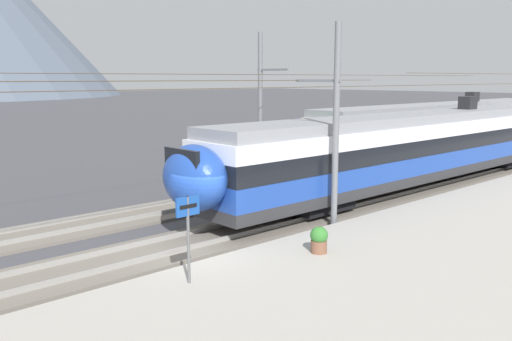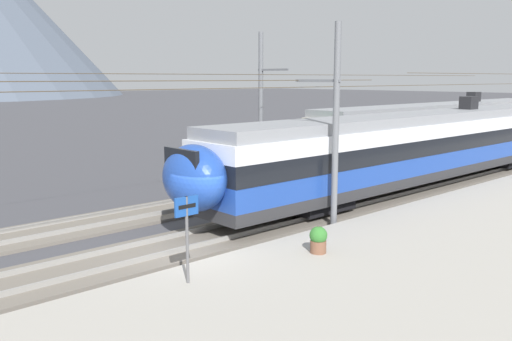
# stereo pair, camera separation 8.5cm
# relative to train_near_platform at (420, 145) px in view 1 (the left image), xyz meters

# --- Properties ---
(ground_plane) EXTENTS (400.00, 400.00, 0.00)m
(ground_plane) POSITION_rel_train_near_platform_xyz_m (-14.90, -1.19, -2.23)
(ground_plane) COLOR #424247
(platform_slab) EXTENTS (120.00, 8.25, 0.31)m
(platform_slab) POSITION_rel_train_near_platform_xyz_m (-14.90, -6.32, -2.08)
(platform_slab) COLOR #A39E93
(platform_slab) RESTS_ON ground
(track_near) EXTENTS (120.00, 3.00, 0.28)m
(track_near) POSITION_rel_train_near_platform_xyz_m (-14.90, -0.00, -2.16)
(track_near) COLOR #6B6359
(track_near) RESTS_ON ground
(track_far) EXTENTS (120.00, 3.00, 0.28)m
(track_far) POSITION_rel_train_near_platform_xyz_m (-14.90, 4.52, -2.16)
(track_far) COLOR #6B6359
(track_far) RESTS_ON ground
(train_near_platform) EXTENTS (29.34, 2.99, 4.27)m
(train_near_platform) POSITION_rel_train_near_platform_xyz_m (0.00, 0.00, 0.00)
(train_near_platform) COLOR #2D2D30
(train_near_platform) RESTS_ON track_near
(train_far_track) EXTENTS (27.33, 2.93, 4.27)m
(train_far_track) POSITION_rel_train_near_platform_xyz_m (10.01, 4.52, -0.00)
(train_far_track) COLOR #2D2D30
(train_far_track) RESTS_ON track_far
(catenary_mast_mid) EXTENTS (38.92, 2.16, 7.54)m
(catenary_mast_mid) POSITION_rel_train_near_platform_xyz_m (-8.89, -1.73, 1.69)
(catenary_mast_mid) COLOR slate
(catenary_mast_mid) RESTS_ON ground
(catenary_mast_far_side) EXTENTS (38.92, 2.15, 7.88)m
(catenary_mast_far_side) POSITION_rel_train_near_platform_xyz_m (-5.03, 6.25, 1.88)
(catenary_mast_far_side) COLOR slate
(catenary_mast_far_side) RESTS_ON ground
(platform_sign) EXTENTS (0.70, 0.08, 2.29)m
(platform_sign) POSITION_rel_train_near_platform_xyz_m (-16.62, -3.43, -0.24)
(platform_sign) COLOR #59595B
(platform_sign) RESTS_ON platform_slab
(potted_plant_platform_edge) EXTENTS (0.54, 0.54, 0.82)m
(potted_plant_platform_edge) POSITION_rel_train_near_platform_xyz_m (-12.25, -4.06, -1.48)
(potted_plant_platform_edge) COLOR brown
(potted_plant_platform_edge) RESTS_ON platform_slab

